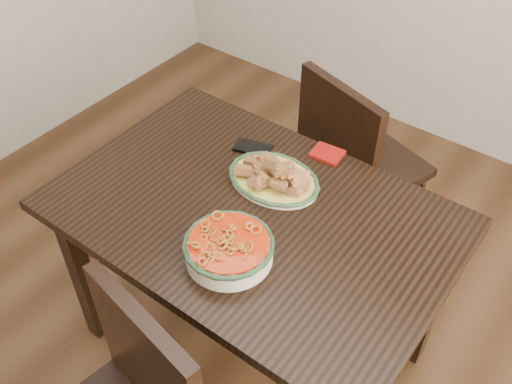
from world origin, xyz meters
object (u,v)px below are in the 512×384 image
Objects in this scene: chair_far at (353,160)px; fish_plate at (274,172)px; dining_table at (252,230)px; smartphone at (253,148)px; noodle_bowl at (229,247)px.

chair_far is 2.85× the size of fish_plate.
dining_table is 0.20m from fish_plate.
smartphone is at bearing 126.59° from dining_table.
fish_plate is 0.19m from smartphone.
noodle_bowl is at bearing -78.39° from smartphone.
chair_far reaches higher than noodle_bowl.
smartphone is at bearing 119.20° from noodle_bowl.
dining_table is 4.71× the size of noodle_bowl.
dining_table is 9.52× the size of smartphone.
fish_plate is at bearing 104.73° from chair_far.
smartphone is at bearing 84.79° from chair_far.
fish_plate is (-0.03, -0.53, 0.30)m from chair_far.
chair_far is 0.61m from fish_plate.
chair_far is 6.87× the size of smartphone.
chair_far reaches higher than dining_table.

